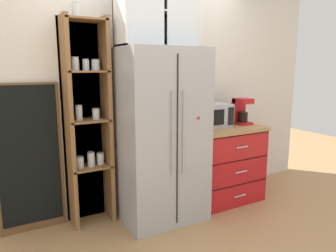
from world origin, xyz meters
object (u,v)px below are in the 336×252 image
Objects in this scene: microwave at (210,115)px; coffee_maker at (241,111)px; chalkboard_menu at (29,159)px; mug_charcoal at (227,123)px; bottle_amber at (232,115)px; refrigerator at (159,135)px.

coffee_maker is at bearing -5.63° from microwave.
microwave is 0.31× the size of chalkboard_menu.
mug_charcoal is 2.11m from chalkboard_menu.
bottle_amber is at bearing -7.62° from chalkboard_menu.
coffee_maker reaches higher than microwave.
bottle_amber is (0.11, 0.06, 0.08)m from mug_charcoal.
refrigerator is 0.87m from mug_charcoal.
bottle_amber is 0.19× the size of chalkboard_menu.
mug_charcoal is 0.40× the size of bottle_amber.
mug_charcoal is at bearing -9.68° from chalkboard_menu.
microwave is 0.28m from bottle_amber.
coffee_maker is 2.91× the size of mug_charcoal.
refrigerator reaches higher than coffee_maker.
microwave is at bearing -7.21° from chalkboard_menu.
chalkboard_menu is at bearing 170.32° from mug_charcoal.
microwave is at bearing 169.63° from bottle_amber.
refrigerator reaches higher than chalkboard_menu.
mug_charcoal is (0.16, -0.11, -0.09)m from microwave.
coffee_maker reaches higher than bottle_amber.
chalkboard_menu is at bearing 172.79° from microwave.
coffee_maker is 2.37m from chalkboard_menu.
mug_charcoal is at bearing -151.81° from bottle_amber.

